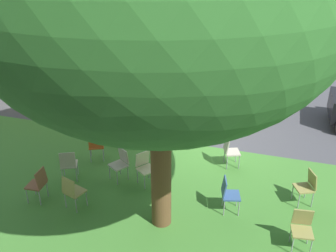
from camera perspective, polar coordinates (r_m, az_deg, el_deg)
ground at (r=12.17m, az=6.44°, el=-2.62°), size 80.00×80.00×0.00m
grass_verge at (r=9.54m, az=2.58°, el=-11.58°), size 48.00×6.00×0.01m
chair_0 at (r=9.89m, az=-18.60°, el=-7.93°), size 0.45×0.45×0.88m
chair_1 at (r=10.04m, az=-3.42°, el=-5.85°), size 0.58×0.58×0.88m
chair_2 at (r=11.18m, az=-10.56°, el=-2.69°), size 0.55×0.56×0.88m
chair_3 at (r=9.41m, az=-13.93°, el=-9.19°), size 0.52×0.53×0.88m
chair_4 at (r=9.88m, az=19.83°, el=-8.20°), size 0.56×0.55×0.88m
chair_5 at (r=10.86m, az=9.10°, el=-3.48°), size 0.54×0.54×0.88m
chair_6 at (r=8.60m, az=19.18°, el=-13.86°), size 0.47×0.47×0.88m
chair_7 at (r=10.45m, az=-14.46°, el=-5.34°), size 0.55×0.56×0.88m
chair_8 at (r=11.99m, az=-7.05°, el=-0.32°), size 0.57×0.57×0.88m
chair_9 at (r=9.17m, az=8.88°, el=-9.68°), size 0.52×0.51×0.88m
chair_10 at (r=10.26m, az=-7.03°, el=-5.26°), size 0.57×0.58×0.88m
school_bus at (r=16.79m, az=-13.44°, el=11.53°), size 10.40×2.80×2.88m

